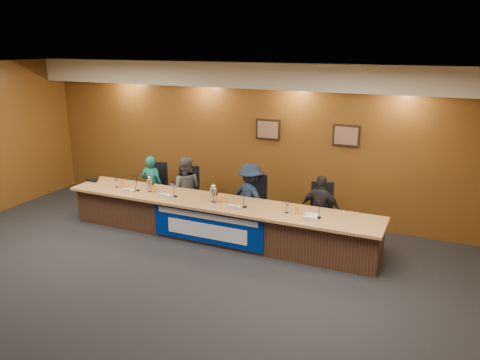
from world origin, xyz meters
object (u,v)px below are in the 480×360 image
object	(u,v)px
office_chair_a	(155,191)
carafe_mid	(214,194)
panelist_c	(251,198)
banner	(207,227)
office_chair_d	(322,216)
panelist_d	(321,209)
office_chair_c	(252,206)
office_chair_b	(188,196)
speakerphone	(93,180)
panelist_b	(185,189)
dais_body	(217,220)
panelist_a	(152,185)
carafe_left	(150,185)

from	to	relation	value
office_chair_a	carafe_mid	bearing A→B (deg)	-34.38
panelist_c	carafe_mid	world-z (taller)	panelist_c
banner	office_chair_d	world-z (taller)	banner
panelist_d	office_chair_c	xyz separation A→B (m)	(-1.39, 0.10, -0.16)
office_chair_b	speakerphone	size ratio (longest dim) A/B	1.50
banner	panelist_b	xyz separation A→B (m)	(-1.03, 1.02, 0.29)
office_chair_c	panelist_d	bearing A→B (deg)	-4.55
dais_body	office_chair_b	bearing A→B (deg)	145.75
panelist_b	panelist_d	bearing A→B (deg)	162.80
office_chair_d	dais_body	bearing A→B (deg)	-174.73
panelist_a	office_chair_b	size ratio (longest dim) A/B	2.67
banner	office_chair_d	xyz separation A→B (m)	(1.81, 1.12, 0.10)
panelist_a	speakerphone	xyz separation A→B (m)	(-1.09, -0.55, 0.13)
panelist_b	office_chair_a	xyz separation A→B (m)	(-0.83, 0.10, -0.19)
office_chair_b	banner	bearing A→B (deg)	-67.73
dais_body	carafe_mid	size ratio (longest dim) A/B	23.87
banner	speakerphone	xyz separation A→B (m)	(-2.95, 0.47, 0.40)
dais_body	office_chair_c	xyz separation A→B (m)	(0.43, 0.70, 0.13)
panelist_c	office_chair_c	size ratio (longest dim) A/B	2.82
panelist_c	office_chair_a	xyz separation A→B (m)	(-2.28, 0.10, -0.20)
office_chair_d	carafe_left	size ratio (longest dim) A/B	1.98
panelist_b	panelist_d	distance (m)	2.85
panelist_a	carafe_mid	distance (m)	1.94
banner	office_chair_c	bearing A→B (deg)	69.10
panelist_a	dais_body	bearing A→B (deg)	152.87
office_chair_a	office_chair_d	size ratio (longest dim) A/B	1.00
banner	panelist_d	distance (m)	2.10
dais_body	office_chair_a	distance (m)	1.99
dais_body	carafe_left	xyz separation A→B (m)	(-1.45, -0.03, 0.52)
carafe_left	speakerphone	world-z (taller)	carafe_left
panelist_b	panelist_c	world-z (taller)	panelist_c
dais_body	panelist_d	size ratio (longest dim) A/B	4.68
panelist_b	carafe_left	xyz separation A→B (m)	(-0.42, -0.63, 0.20)
panelist_c	office_chair_b	distance (m)	1.47
panelist_b	speakerphone	size ratio (longest dim) A/B	4.20
panelist_a	panelist_d	size ratio (longest dim) A/B	1.00
banner	carafe_left	bearing A→B (deg)	165.13
office_chair_d	carafe_mid	world-z (taller)	carafe_mid
panelist_c	panelist_d	xyz separation A→B (m)	(1.39, 0.00, -0.04)
office_chair_a	speakerphone	distance (m)	1.30
banner	panelist_b	world-z (taller)	panelist_b
office_chair_c	carafe_left	size ratio (longest dim) A/B	1.98
panelist_c	panelist_d	size ratio (longest dim) A/B	1.06
panelist_d	office_chair_c	size ratio (longest dim) A/B	2.67
banner	carafe_mid	distance (m)	0.62
dais_body	office_chair_d	size ratio (longest dim) A/B	12.50
panelist_b	office_chair_b	distance (m)	0.22
dais_body	office_chair_b	world-z (taller)	dais_body
banner	panelist_c	world-z (taller)	panelist_c
carafe_mid	speakerphone	size ratio (longest dim) A/B	0.79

